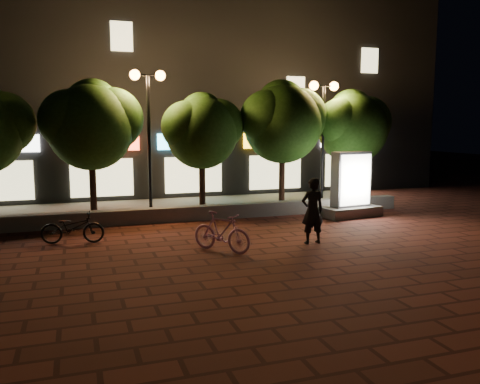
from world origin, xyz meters
name	(u,v)px	position (x,y,z in m)	size (l,w,h in m)	color
ground	(233,246)	(0.00, 0.00, 0.00)	(80.00, 80.00, 0.00)	#57231B
retaining_wall	(199,213)	(0.00, 4.00, 0.25)	(16.00, 0.45, 0.50)	slate
sidewalk	(184,208)	(0.00, 6.50, 0.04)	(16.00, 5.00, 0.08)	slate
building_block	(155,92)	(-0.01, 12.99, 5.00)	(28.00, 8.12, 11.30)	black
tree_left	(92,122)	(-3.45, 5.46, 3.44)	(3.60, 3.00, 4.89)	black
tree_mid	(203,128)	(0.55, 5.46, 3.22)	(3.24, 2.70, 4.50)	black
tree_right	(283,119)	(3.86, 5.46, 3.57)	(3.72, 3.10, 5.07)	black
tree_far_right	(353,124)	(7.05, 5.46, 3.37)	(3.48, 2.90, 4.76)	black
street_lamp_left	(148,105)	(-1.50, 5.20, 4.03)	(1.26, 0.36, 5.18)	black
street_lamp_right	(323,111)	(5.50, 5.20, 3.89)	(1.26, 0.36, 4.98)	black
ad_kiosk	(351,190)	(5.45, 2.89, 0.96)	(2.32, 1.39, 2.37)	slate
scooter_pink	(222,232)	(-0.49, -0.51, 0.53)	(0.50, 1.77, 1.06)	#CB84B6
rider	(313,211)	(2.21, -0.45, 0.94)	(0.69, 0.45, 1.88)	black
scooter_parked	(73,227)	(-4.22, 1.73, 0.46)	(0.61, 1.74, 0.91)	black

